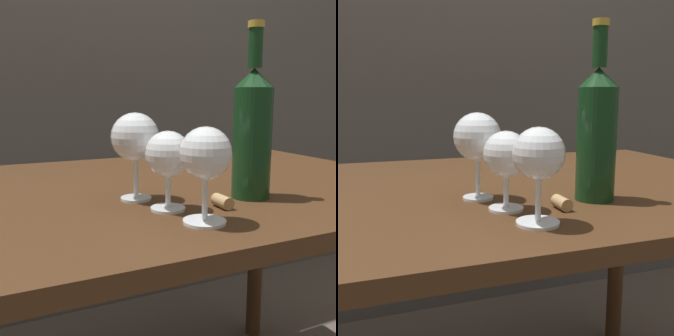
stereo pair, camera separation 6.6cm
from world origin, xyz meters
TOP-DOWN VIEW (x-y plane):
  - dining_table at (0.00, 0.00)m, footprint 1.26×0.81m
  - wine_glass_rose at (-0.03, -0.29)m, footprint 0.08×0.08m
  - wine_glass_cabernet at (-0.05, -0.20)m, footprint 0.08×0.08m
  - wine_glass_white at (-0.08, -0.12)m, footprint 0.09×0.09m
  - wine_bottle at (0.13, -0.19)m, footprint 0.07×0.07m
  - cork at (0.04, -0.23)m, footprint 0.02×0.04m

SIDE VIEW (x-z plane):
  - dining_table at x=0.00m, z-range 0.26..0.98m
  - cork at x=0.04m, z-range 0.72..0.74m
  - wine_glass_cabernet at x=-0.05m, z-range 0.74..0.88m
  - wine_glass_rose at x=-0.03m, z-range 0.75..0.90m
  - wine_glass_white at x=-0.08m, z-range 0.75..0.91m
  - wine_bottle at x=0.13m, z-range 0.68..1.01m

